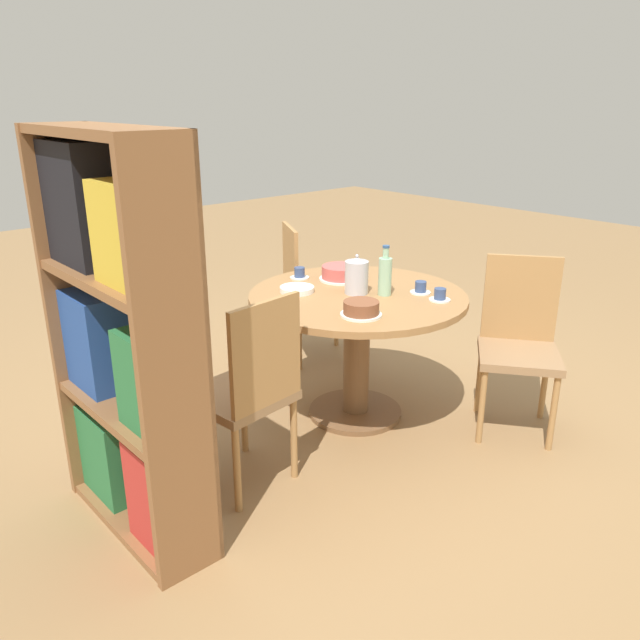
% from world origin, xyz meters
% --- Properties ---
extents(ground_plane, '(14.00, 14.00, 0.00)m').
position_xyz_m(ground_plane, '(0.00, 0.00, 0.00)').
color(ground_plane, '#937047').
extents(dining_table, '(1.20, 1.20, 0.74)m').
position_xyz_m(dining_table, '(0.00, 0.00, 0.57)').
color(dining_table, brown).
rests_on(dining_table, ground_plane).
extents(chair_a, '(0.57, 0.57, 0.95)m').
position_xyz_m(chair_a, '(0.81, -0.35, 0.51)').
color(chair_a, '#A87A47').
rests_on(chair_a, ground_plane).
extents(chair_b, '(0.46, 0.46, 0.95)m').
position_xyz_m(chair_b, '(-0.16, 0.87, 0.51)').
color(chair_b, '#A87A47').
rests_on(chair_b, ground_plane).
extents(chair_c, '(0.59, 0.59, 0.95)m').
position_xyz_m(chair_c, '(-0.67, -0.57, 0.51)').
color(chair_c, '#A87A47').
rests_on(chair_c, ground_plane).
extents(bookshelf, '(0.87, 0.28, 1.66)m').
position_xyz_m(bookshelf, '(-0.06, 1.37, 0.82)').
color(bookshelf, brown).
rests_on(bookshelf, ground_plane).
extents(coffee_pot, '(0.13, 0.13, 0.22)m').
position_xyz_m(coffee_pot, '(0.01, -0.00, 0.84)').
color(coffee_pot, silver).
rests_on(coffee_pot, dining_table).
extents(water_bottle, '(0.07, 0.07, 0.27)m').
position_xyz_m(water_bottle, '(-0.11, -0.09, 0.85)').
color(water_bottle, '#99C6A3').
rests_on(water_bottle, dining_table).
extents(cake_main, '(0.26, 0.26, 0.08)m').
position_xyz_m(cake_main, '(0.26, -0.12, 0.78)').
color(cake_main, white).
rests_on(cake_main, dining_table).
extents(cake_second, '(0.21, 0.21, 0.07)m').
position_xyz_m(cake_second, '(-0.27, 0.25, 0.78)').
color(cake_second, white).
rests_on(cake_second, dining_table).
extents(cup_a, '(0.11, 0.11, 0.07)m').
position_xyz_m(cup_a, '(-0.38, -0.24, 0.77)').
color(cup_a, silver).
rests_on(cup_a, dining_table).
extents(cup_b, '(0.11, 0.11, 0.07)m').
position_xyz_m(cup_b, '(0.45, 0.04, 0.77)').
color(cup_b, silver).
rests_on(cup_b, dining_table).
extents(cup_c, '(0.11, 0.11, 0.07)m').
position_xyz_m(cup_c, '(-0.22, -0.26, 0.77)').
color(cup_c, silver).
rests_on(cup_c, dining_table).
extents(plate_stack, '(0.19, 0.19, 0.03)m').
position_xyz_m(plate_stack, '(0.25, 0.23, 0.75)').
color(plate_stack, white).
rests_on(plate_stack, dining_table).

